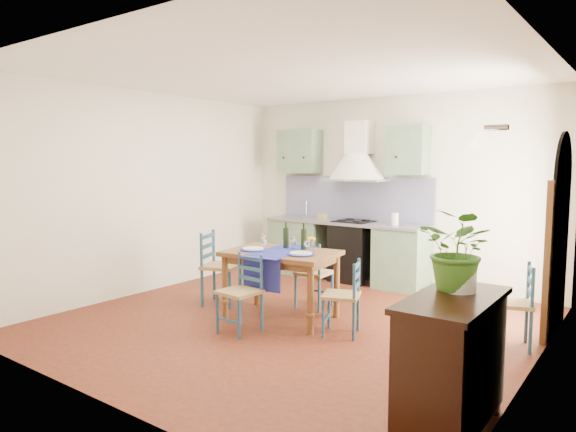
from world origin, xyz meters
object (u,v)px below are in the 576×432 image
Objects in this scene: sideboard at (451,359)px; potted_plant at (460,250)px; chair_near at (241,292)px; dining_table at (281,259)px.

sideboard is 0.74m from potted_plant.
sideboard is at bearing -16.03° from chair_near.
chair_near is at bearing -95.92° from dining_table.
dining_table is 2.35× the size of potted_plant.
dining_table is at bearing 154.20° from potted_plant.
dining_table is 2.74m from potted_plant.
potted_plant is at bearing -25.80° from dining_table.
potted_plant is (2.42, -1.17, 0.52)m from dining_table.
chair_near is 0.80× the size of sideboard.
chair_near is 2.61m from sideboard.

